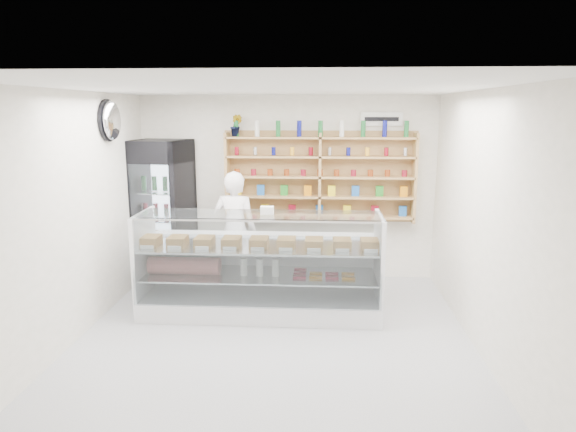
{
  "coord_description": "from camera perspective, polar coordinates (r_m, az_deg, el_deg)",
  "views": [
    {
      "loc": [
        0.51,
        -5.32,
        2.58
      ],
      "look_at": [
        0.11,
        0.9,
        1.29
      ],
      "focal_mm": 32.0,
      "sensor_mm": 36.0,
      "label": 1
    }
  ],
  "objects": [
    {
      "name": "room",
      "position": [
        5.47,
        -1.78,
        -0.78
      ],
      "size": [
        5.0,
        5.0,
        5.0
      ],
      "color": "#B5B5BA",
      "rests_on": "ground"
    },
    {
      "name": "shop_worker",
      "position": [
        7.41,
        -5.91,
        -1.71
      ],
      "size": [
        0.68,
        0.48,
        1.74
      ],
      "primitive_type": "imported",
      "rotation": [
        0.0,
        0.0,
        3.03
      ],
      "color": "white",
      "rests_on": "floor"
    },
    {
      "name": "security_mirror",
      "position": [
        7.05,
        -19.0,
        10.01
      ],
      "size": [
        0.15,
        0.5,
        0.5
      ],
      "primitive_type": "ellipsoid",
      "color": "silver",
      "rests_on": "left_wall"
    },
    {
      "name": "wall_shelving",
      "position": [
        7.72,
        3.56,
        4.33
      ],
      "size": [
        2.84,
        0.28,
        1.33
      ],
      "color": "tan",
      "rests_on": "back_wall"
    },
    {
      "name": "potted_plant",
      "position": [
        7.76,
        -5.78,
        9.98
      ],
      "size": [
        0.2,
        0.17,
        0.32
      ],
      "primitive_type": "imported",
      "rotation": [
        0.0,
        0.0,
        -0.18
      ],
      "color": "#1E6626",
      "rests_on": "wall_shelving"
    },
    {
      "name": "drinks_cooler",
      "position": [
        7.93,
        -13.72,
        0.45
      ],
      "size": [
        0.89,
        0.88,
        2.15
      ],
      "rotation": [
        0.0,
        0.0,
        -0.17
      ],
      "color": "black",
      "rests_on": "floor"
    },
    {
      "name": "wall_sign",
      "position": [
        7.84,
        10.35,
        10.55
      ],
      "size": [
        0.62,
        0.03,
        0.2
      ],
      "primitive_type": "cube",
      "color": "white",
      "rests_on": "back_wall"
    },
    {
      "name": "display_counter",
      "position": [
        6.66,
        -3.08,
        -7.79
      ],
      "size": [
        3.04,
        0.91,
        1.32
      ],
      "color": "white",
      "rests_on": "floor"
    }
  ]
}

